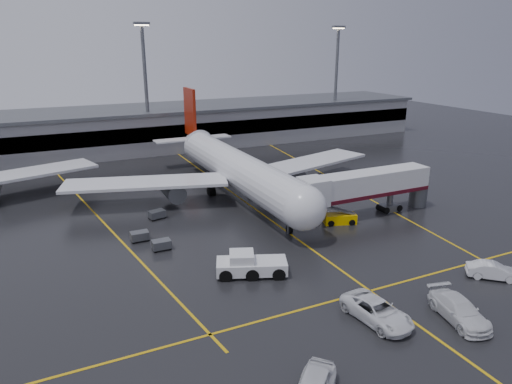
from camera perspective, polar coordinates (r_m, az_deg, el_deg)
name	(u,v)px	position (r m, az deg, el deg)	size (l,w,h in m)	color
ground	(263,215)	(61.38, 0.88, -2.80)	(220.00, 220.00, 0.00)	black
apron_line_centre	(263,215)	(61.38, 0.88, -2.79)	(0.25, 90.00, 0.02)	gold
apron_line_stop	(370,291)	(44.58, 13.81, -11.70)	(60.00, 0.25, 0.02)	gold
apron_line_left	(95,214)	(65.36, -19.14, -2.51)	(0.25, 70.00, 0.02)	gold
apron_line_right	(333,179)	(78.38, 9.46, 1.56)	(0.25, 70.00, 0.02)	gold
terminal	(166,126)	(104.07, -11.03, 7.90)	(122.00, 19.00, 8.60)	gray
light_mast_mid	(146,81)	(95.96, -13.40, 13.06)	(3.00, 1.20, 25.45)	#595B60
light_mast_right	(336,75)	(114.41, 9.82, 13.96)	(3.00, 1.20, 25.45)	#595B60
main_airliner	(234,167)	(68.53, -2.71, 3.08)	(48.80, 45.60, 14.10)	silver
jet_bridge	(366,187)	(61.50, 13.39, 0.61)	(19.90, 3.40, 6.05)	silver
pushback_tractor	(250,265)	(45.73, -0.79, -8.99)	(7.33, 5.08, 2.43)	silver
belt_loader	(340,219)	(59.23, 10.25, -3.23)	(4.32, 2.90, 2.53)	#EAB303
service_van_a	(377,311)	(40.03, 14.62, -13.95)	(2.95, 6.41, 1.78)	white
service_van_b	(459,310)	(42.27, 23.66, -13.13)	(2.54, 6.24, 1.81)	silver
service_van_c	(493,271)	(50.51, 27.09, -8.61)	(1.67, 4.79, 1.58)	silver
baggage_cart_a	(161,244)	(52.08, -11.54, -6.31)	(2.01, 1.31, 1.12)	#595B60
baggage_cart_b	(140,236)	(54.86, -14.09, -5.23)	(2.02, 1.33, 1.12)	#595B60
baggage_cart_c	(157,214)	(61.13, -12.06, -2.67)	(2.25, 1.74, 1.12)	#595B60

